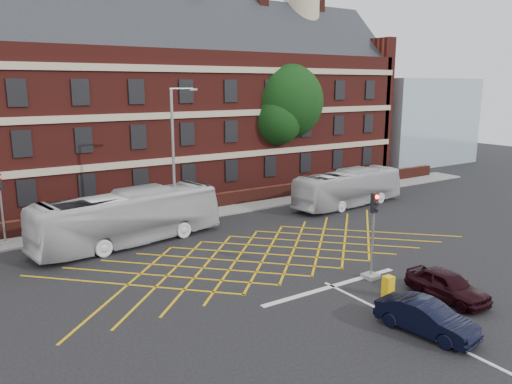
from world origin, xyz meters
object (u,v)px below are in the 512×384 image
utility_cabinet (388,287)px  car_maroon (447,285)px  bus_right (348,188)px  traffic_light_near (372,244)px  traffic_light_far (3,216)px  car_navy (426,318)px  bus_left (129,218)px  street_lamp (175,183)px  deciduous_tree (285,107)px

utility_cabinet → car_maroon: bearing=-37.9°
bus_right → traffic_light_near: 15.08m
bus_right → traffic_light_far: (-23.85, 3.95, 0.35)m
car_maroon → traffic_light_near: 3.89m
car_navy → utility_cabinet: (1.33, 3.08, -0.14)m
traffic_light_far → utility_cabinet: bearing=-53.1°
traffic_light_near → bus_left: bearing=124.2°
street_lamp → bus_right: bearing=-4.7°
car_maroon → bus_left: bearing=121.7°
car_maroon → traffic_light_far: (-15.28, 19.20, 1.11)m
utility_cabinet → traffic_light_near: bearing=62.9°
car_maroon → street_lamp: street_lamp is taller
car_maroon → street_lamp: bearing=109.9°
street_lamp → utility_cabinet: bearing=-76.8°
bus_right → car_navy: bearing=139.2°
traffic_light_near → deciduous_tree: bearing=64.2°
car_navy → traffic_light_near: 5.73m
car_maroon → deciduous_tree: 26.85m
utility_cabinet → car_navy: bearing=-113.3°
traffic_light_near → utility_cabinet: (-1.03, -2.02, -1.27)m
street_lamp → deciduous_tree: bearing=28.6°
car_maroon → street_lamp: 17.49m
traffic_light_near → street_lamp: size_ratio=0.47×
bus_left → traffic_light_far: (-6.27, 3.80, 0.16)m
bus_left → car_maroon: bearing=-158.3°
car_maroon → traffic_light_far: 24.56m
traffic_light_far → street_lamp: bearing=-15.9°
bus_right → bus_left: bearing=84.1°
bus_right → utility_cabinet: bus_right is taller
car_navy → traffic_light_far: traffic_light_far is taller
bus_right → traffic_light_far: 24.17m
car_navy → street_lamp: (-2.16, 17.92, 2.52)m
traffic_light_near → traffic_light_far: bearing=132.5°
traffic_light_near → car_navy: bearing=-114.8°
street_lamp → traffic_light_far: bearing=164.1°
bus_left → car_maroon: bus_left is taller
bus_right → car_maroon: size_ratio=2.65×
car_navy → deciduous_tree: (12.42, 25.88, 6.68)m
bus_right → car_navy: size_ratio=2.63×
car_navy → traffic_light_near: (2.36, 5.10, 1.13)m
traffic_light_near → traffic_light_far: size_ratio=1.00×
bus_right → traffic_light_far: size_ratio=2.38×
traffic_light_far → utility_cabinet: 22.10m
traffic_light_near → traffic_light_far: 21.16m
car_navy → deciduous_tree: deciduous_tree is taller
car_navy → car_maroon: size_ratio=1.01×
bus_right → traffic_light_near: size_ratio=2.38×
car_navy → deciduous_tree: bearing=55.2°
bus_right → utility_cabinet: (-10.59, -13.68, -0.92)m
car_navy → utility_cabinet: size_ratio=3.93×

